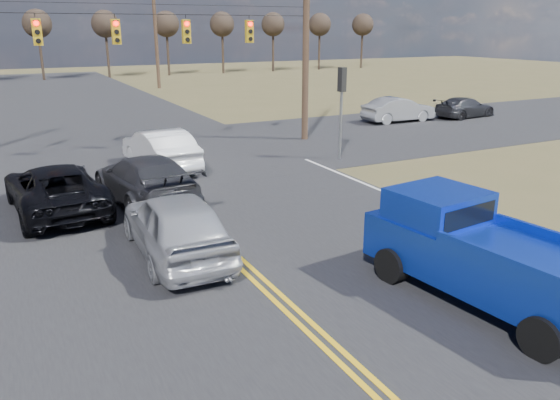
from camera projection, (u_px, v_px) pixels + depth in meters
name	position (u px, v px, depth m)	size (l,w,h in m)	color
ground	(369.00, 384.00, 8.74)	(160.00, 160.00, 0.00)	brown
road_main	(181.00, 209.00, 17.23)	(14.00, 120.00, 0.02)	#28282B
road_cross	(127.00, 158.00, 24.02)	(120.00, 12.00, 0.02)	#28282B
signal_gantry	(130.00, 38.00, 22.54)	(19.60, 4.83, 10.00)	#473323
utility_poles	(121.00, 34.00, 21.60)	(19.60, 58.32, 10.00)	#473323
treeline	(83.00, 23.00, 29.92)	(87.00, 117.80, 7.40)	#33261C
pickup_truck	(483.00, 254.00, 11.20)	(2.71, 5.73, 2.08)	black
silver_suv	(176.00, 224.00, 13.44)	(1.96, 4.87, 1.66)	#ACAEB4
black_suv	(55.00, 189.00, 16.73)	(2.48, 5.38, 1.49)	black
white_car_queue	(160.00, 149.00, 21.80)	(1.73, 4.95, 1.63)	white
dgrey_car_queue	(146.00, 179.00, 17.60)	(2.20, 5.42, 1.57)	#34343A
cross_car_east_near	(398.00, 110.00, 32.92)	(4.50, 1.57, 1.48)	gray
cross_car_east_far	(465.00, 107.00, 34.60)	(4.39, 1.78, 1.27)	#2C2C31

